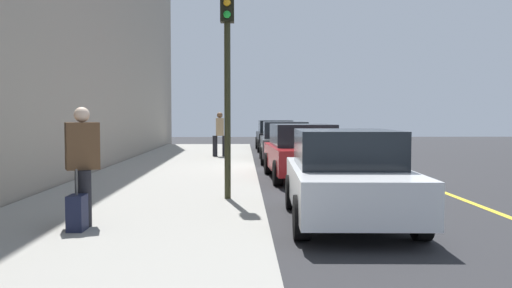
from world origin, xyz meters
TOP-DOWN VIEW (x-y plane):
  - ground_plane at (0.00, 0.00)m, footprint 56.00×56.00m
  - sidewalk at (0.00, -3.30)m, footprint 28.00×4.60m
  - lane_stripe_centre at (0.00, 3.20)m, footprint 28.00×0.14m
  - parked_car_black at (-10.59, 0.24)m, footprint 4.43×1.93m
  - parked_car_charcoal at (-4.11, 0.22)m, footprint 4.64×1.95m
  - parked_car_red at (1.62, 0.27)m, footprint 4.41×2.03m
  - parked_car_white at (7.70, 0.33)m, footprint 4.19×2.02m
  - pedestrian_tan_coat at (-4.79, -2.29)m, footprint 0.49×0.57m
  - pedestrian_brown_coat at (8.55, -3.74)m, footprint 0.54×0.54m
  - traffic_light_pole at (6.14, -1.68)m, footprint 0.35×0.26m
  - rolling_suitcase at (9.00, -3.69)m, footprint 0.34×0.22m

SIDE VIEW (x-z plane):
  - ground_plane at x=0.00m, z-range 0.00..0.00m
  - lane_stripe_centre at x=0.00m, z-range 0.00..0.01m
  - sidewalk at x=0.00m, z-range 0.00..0.15m
  - rolling_suitcase at x=9.00m, z-range -0.03..0.83m
  - parked_car_white at x=7.70m, z-range 0.00..1.51m
  - parked_car_red at x=1.62m, z-range 0.00..1.51m
  - parked_car_black at x=-10.59m, z-range 0.00..1.51m
  - parked_car_charcoal at x=-4.11m, z-range 0.00..1.51m
  - pedestrian_brown_coat at x=8.55m, z-range 0.21..1.93m
  - pedestrian_tan_coat at x=-4.79m, z-range 0.21..1.94m
  - traffic_light_pole at x=6.14m, z-range 0.89..4.96m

